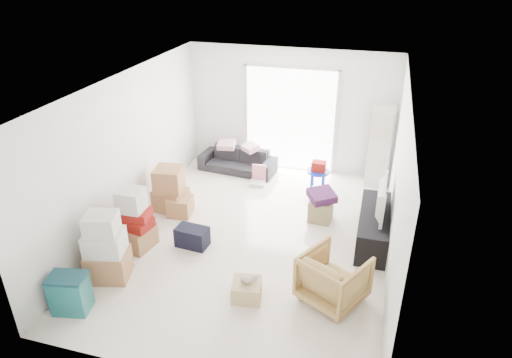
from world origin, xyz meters
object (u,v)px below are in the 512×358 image
Objects in this scene: wood_crate at (247,290)px; storage_bins at (70,293)px; ottoman at (321,210)px; television at (376,209)px; sofa at (237,157)px; tv_console at (373,227)px; armchair at (334,276)px; ac_tower at (379,146)px; kids_table at (318,170)px.

storage_bins is at bearing -158.36° from wood_crate.
storage_bins is 1.45× the size of ottoman.
television is 2.62m from wood_crate.
sofa reaches higher than storage_bins.
ottoman is at bearing 48.15° from storage_bins.
armchair is at bearing -105.87° from tv_console.
storage_bins is (-3.90, -2.86, 0.02)m from tv_console.
wood_crate is at bearing 141.00° from television.
storage_bins is at bearing 127.26° from television.
armchair reaches higher than tv_console.
kids_table is at bearing -156.69° from ac_tower.
sofa is at bearing -177.15° from ac_tower.
television is (0.05, -2.16, -0.26)m from ac_tower.
television reaches higher than wood_crate.
armchair reaches higher than storage_bins.
television is 1.75m from armchair.
storage_bins is at bearing -127.48° from ac_tower.
wood_crate is (1.41, -3.98, -0.20)m from sofa.
ac_tower reaches higher than sofa.
kids_table reaches higher than tv_console.
ac_tower reaches higher than storage_bins.
sofa reaches higher than tv_console.
television is at bearing -24.05° from ottoman.
tv_console is 2.73× the size of kids_table.
tv_console is 1.74m from armchair.
ac_tower is at bearing 8.89° from sofa.
sofa is 4.27× the size of ottoman.
kids_table is (-1.20, 1.66, -0.19)m from television.
television reaches higher than tv_console.
sofa reaches higher than kids_table.
ac_tower is at bearing 52.52° from storage_bins.
ac_tower is 1.74× the size of television.
armchair is at bearing -48.82° from sofa.
wood_crate is (-1.60, -4.13, -0.74)m from ac_tower.
ottoman is at bearing -78.69° from kids_table.
ottoman is at bearing -48.45° from armchair.
ottoman is 0.98× the size of wood_crate.
sofa is 2.84× the size of kids_table.
storage_bins is (-3.90, -2.86, -0.32)m from television.
television is 2.06m from kids_table.
tv_console is at bearing -27.20° from sofa.
ac_tower is at bearing 91.33° from tv_console.
wood_crate is (-0.45, -3.63, -0.29)m from kids_table.
ottoman is (-0.91, -1.73, -0.68)m from ac_tower.
ottoman is at bearing -30.84° from sofa.
sofa is 4.23m from wood_crate.
ottoman is (-0.96, 0.43, -0.07)m from tv_console.
television is at bearing -88.67° from ac_tower.
sofa is at bearing 109.54° from wood_crate.
tv_console is at bearing 50.01° from wood_crate.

